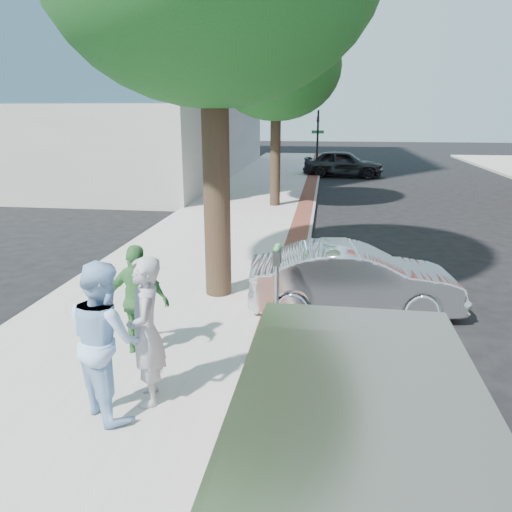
% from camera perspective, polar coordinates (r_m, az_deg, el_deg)
% --- Properties ---
extents(ground, '(120.00, 120.00, 0.00)m').
position_cam_1_polar(ground, '(8.47, -2.95, -9.78)').
color(ground, black).
rests_on(ground, ground).
extents(sidewalk, '(5.00, 60.00, 0.15)m').
position_cam_1_polar(sidewalk, '(16.17, -2.84, 3.17)').
color(sidewalk, '#9E9991').
rests_on(sidewalk, ground).
extents(brick_strip, '(0.60, 60.00, 0.01)m').
position_cam_1_polar(brick_strip, '(15.89, 4.98, 3.20)').
color(brick_strip, brown).
rests_on(brick_strip, sidewalk).
extents(curb, '(0.10, 60.00, 0.15)m').
position_cam_1_polar(curb, '(15.89, 6.24, 2.87)').
color(curb, gray).
rests_on(curb, ground).
extents(office_base, '(18.20, 22.20, 4.00)m').
position_cam_1_polar(office_base, '(32.88, -18.59, 12.37)').
color(office_base, gray).
rests_on(office_base, ground).
extents(signal_near, '(0.70, 0.15, 3.80)m').
position_cam_1_polar(signal_near, '(29.51, 7.05, 13.22)').
color(signal_near, black).
rests_on(signal_near, ground).
extents(tree_far, '(4.80, 4.80, 7.14)m').
position_cam_1_polar(tree_far, '(19.64, 2.33, 20.80)').
color(tree_far, black).
rests_on(tree_far, sidewalk).
extents(parking_meter, '(0.12, 0.32, 1.47)m').
position_cam_1_polar(parking_meter, '(8.23, 2.41, -1.51)').
color(parking_meter, gray).
rests_on(parking_meter, sidewalk).
extents(person_gray, '(0.65, 0.80, 1.90)m').
position_cam_1_polar(person_gray, '(6.35, -12.48, -8.42)').
color(person_gray, '#9D9CA1').
rests_on(person_gray, sidewalk).
extents(person_officer, '(1.19, 1.16, 1.93)m').
position_cam_1_polar(person_officer, '(6.24, -16.91, -9.07)').
color(person_officer, '#9BC3EF').
rests_on(person_officer, sidewalk).
extents(person_green, '(1.05, 0.58, 1.70)m').
position_cam_1_polar(person_green, '(7.67, -13.26, -4.93)').
color(person_green, '#3A7F3E').
rests_on(person_green, sidewalk).
extents(sedan_silver, '(4.07, 1.79, 1.30)m').
position_cam_1_polar(sedan_silver, '(9.61, 11.11, -2.67)').
color(sedan_silver, silver).
rests_on(sedan_silver, ground).
extents(bg_car, '(4.76, 2.22, 1.58)m').
position_cam_1_polar(bg_car, '(30.22, 9.94, 10.38)').
color(bg_car, black).
rests_on(bg_car, ground).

